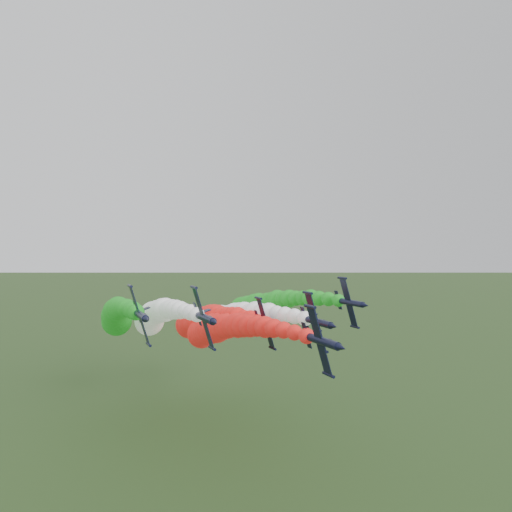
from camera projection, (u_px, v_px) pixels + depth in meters
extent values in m
cylinder|color=black|center=(320.00, 340.00, 68.66)|extent=(1.44, 9.42, 1.44)
cone|color=black|center=(342.00, 348.00, 63.55)|extent=(1.31, 1.88, 1.31)
cone|color=black|center=(302.00, 334.00, 73.37)|extent=(1.31, 0.94, 1.31)
ellipsoid|color=black|center=(330.00, 342.00, 66.88)|extent=(0.85, 1.97, 1.00)
cube|color=black|center=(319.00, 341.00, 68.41)|extent=(3.06, 1.99, 9.65)
cylinder|color=black|center=(310.00, 307.00, 67.74)|extent=(0.58, 2.72, 0.58)
cylinder|color=black|center=(329.00, 375.00, 69.07)|extent=(0.58, 2.72, 0.58)
cube|color=black|center=(313.00, 333.00, 72.76)|extent=(2.35, 1.57, 0.85)
cube|color=black|center=(307.00, 335.00, 72.37)|extent=(1.26, 1.15, 3.83)
sphere|color=red|center=(307.00, 336.00, 72.03)|extent=(2.34, 2.34, 2.34)
sphere|color=red|center=(295.00, 333.00, 75.55)|extent=(2.44, 2.44, 2.44)
sphere|color=red|center=(284.00, 330.00, 79.09)|extent=(2.73, 2.73, 2.73)
sphere|color=red|center=(274.00, 328.00, 82.65)|extent=(3.19, 3.19, 3.19)
sphere|color=red|center=(265.00, 327.00, 86.22)|extent=(3.78, 3.78, 3.78)
sphere|color=red|center=(257.00, 326.00, 89.81)|extent=(3.84, 3.84, 3.84)
sphere|color=red|center=(250.00, 326.00, 93.41)|extent=(4.41, 4.41, 4.41)
sphere|color=red|center=(244.00, 325.00, 97.03)|extent=(4.71, 4.71, 4.71)
sphere|color=red|center=(238.00, 325.00, 100.65)|extent=(5.06, 5.06, 5.06)
sphere|color=red|center=(233.00, 325.00, 104.30)|extent=(4.77, 4.77, 4.77)
sphere|color=red|center=(228.00, 326.00, 107.96)|extent=(5.50, 5.50, 5.50)
sphere|color=red|center=(224.00, 326.00, 111.63)|extent=(5.71, 5.71, 5.71)
sphere|color=red|center=(220.00, 327.00, 115.32)|extent=(6.63, 6.63, 6.63)
sphere|color=red|center=(216.00, 328.00, 119.02)|extent=(7.33, 7.33, 7.33)
sphere|color=red|center=(213.00, 328.00, 122.73)|extent=(6.80, 6.80, 6.80)
sphere|color=red|center=(210.00, 329.00, 126.46)|extent=(7.42, 7.42, 7.42)
sphere|color=red|center=(208.00, 330.00, 130.21)|extent=(7.25, 7.25, 7.25)
sphere|color=red|center=(206.00, 331.00, 133.96)|extent=(7.19, 7.19, 7.19)
sphere|color=red|center=(204.00, 332.00, 137.74)|extent=(7.61, 7.61, 7.61)
sphere|color=red|center=(202.00, 334.00, 141.52)|extent=(8.30, 8.30, 8.30)
cylinder|color=black|center=(204.00, 317.00, 77.51)|extent=(1.44, 9.42, 1.44)
cone|color=black|center=(215.00, 322.00, 72.41)|extent=(1.31, 1.88, 1.31)
cone|color=black|center=(194.00, 313.00, 82.23)|extent=(1.31, 0.94, 1.31)
ellipsoid|color=black|center=(210.00, 318.00, 75.74)|extent=(0.85, 1.97, 1.00)
cube|color=black|center=(203.00, 318.00, 77.26)|extent=(3.06, 1.99, 9.65)
cylinder|color=black|center=(194.00, 287.00, 76.60)|extent=(0.58, 2.72, 0.58)
cylinder|color=black|center=(212.00, 348.00, 77.92)|extent=(0.58, 2.72, 0.58)
cube|color=black|center=(203.00, 312.00, 81.62)|extent=(2.35, 1.57, 0.85)
cube|color=black|center=(197.00, 314.00, 81.23)|extent=(1.26, 1.15, 3.83)
sphere|color=white|center=(197.00, 315.00, 80.88)|extent=(2.47, 2.47, 2.47)
sphere|color=white|center=(191.00, 312.00, 84.41)|extent=(2.72, 2.72, 2.72)
sphere|color=white|center=(185.00, 311.00, 87.95)|extent=(2.69, 2.69, 2.69)
sphere|color=white|center=(180.00, 310.00, 91.51)|extent=(3.34, 3.34, 3.34)
sphere|color=white|center=(176.00, 310.00, 95.08)|extent=(3.75, 3.75, 3.75)
sphere|color=white|center=(172.00, 309.00, 98.66)|extent=(4.02, 4.02, 4.02)
sphere|color=white|center=(168.00, 309.00, 102.27)|extent=(3.84, 3.84, 3.84)
sphere|color=white|center=(165.00, 310.00, 105.88)|extent=(5.12, 5.12, 5.12)
sphere|color=white|center=(163.00, 310.00, 109.51)|extent=(5.32, 5.32, 5.32)
sphere|color=white|center=(160.00, 311.00, 113.15)|extent=(5.24, 5.24, 5.24)
sphere|color=white|center=(158.00, 312.00, 116.81)|extent=(5.61, 5.61, 5.61)
sphere|color=white|center=(156.00, 313.00, 120.48)|extent=(5.68, 5.68, 5.68)
sphere|color=white|center=(155.00, 314.00, 124.17)|extent=(6.19, 6.19, 6.19)
sphere|color=white|center=(153.00, 315.00, 127.87)|extent=(6.91, 6.91, 6.91)
sphere|color=white|center=(152.00, 316.00, 131.59)|extent=(6.46, 6.46, 6.46)
sphere|color=white|center=(151.00, 317.00, 135.32)|extent=(6.72, 6.72, 6.72)
sphere|color=white|center=(150.00, 318.00, 139.06)|extent=(7.50, 7.50, 7.50)
sphere|color=white|center=(150.00, 320.00, 142.82)|extent=(8.28, 8.28, 8.28)
sphere|color=white|center=(149.00, 321.00, 146.59)|extent=(8.61, 8.61, 8.61)
sphere|color=white|center=(149.00, 322.00, 150.38)|extent=(8.06, 8.06, 8.06)
cylinder|color=black|center=(316.00, 321.00, 81.52)|extent=(1.44, 9.42, 1.44)
cone|color=black|center=(334.00, 326.00, 76.42)|extent=(1.31, 1.88, 1.31)
cone|color=black|center=(301.00, 317.00, 86.24)|extent=(1.31, 0.94, 1.31)
ellipsoid|color=black|center=(324.00, 322.00, 79.75)|extent=(0.85, 1.97, 1.00)
cube|color=black|center=(315.00, 322.00, 81.27)|extent=(3.06, 1.99, 9.65)
cylinder|color=black|center=(308.00, 293.00, 80.61)|extent=(0.58, 2.72, 0.58)
cylinder|color=black|center=(323.00, 350.00, 81.93)|extent=(0.58, 2.72, 0.58)
cube|color=black|center=(310.00, 316.00, 85.63)|extent=(2.35, 1.57, 0.85)
cube|color=black|center=(305.00, 318.00, 85.24)|extent=(1.26, 1.15, 3.83)
sphere|color=white|center=(305.00, 318.00, 84.89)|extent=(2.59, 2.59, 2.59)
sphere|color=white|center=(294.00, 316.00, 88.42)|extent=(2.73, 2.73, 2.73)
sphere|color=white|center=(285.00, 315.00, 91.96)|extent=(2.95, 2.95, 2.95)
sphere|color=white|center=(277.00, 314.00, 95.52)|extent=(3.11, 3.11, 3.11)
sphere|color=white|center=(269.00, 313.00, 99.09)|extent=(4.12, 4.12, 4.12)
sphere|color=white|center=(262.00, 313.00, 102.68)|extent=(3.91, 3.91, 3.91)
sphere|color=white|center=(256.00, 313.00, 106.28)|extent=(4.91, 4.91, 4.91)
sphere|color=white|center=(250.00, 313.00, 109.89)|extent=(4.21, 4.21, 4.21)
sphere|color=white|center=(244.00, 313.00, 113.52)|extent=(5.28, 5.28, 5.28)
sphere|color=white|center=(240.00, 314.00, 117.17)|extent=(5.38, 5.38, 5.38)
sphere|color=white|center=(235.00, 315.00, 120.82)|extent=(5.73, 5.73, 5.73)
sphere|color=white|center=(231.00, 315.00, 124.50)|extent=(5.49, 5.49, 5.49)
sphere|color=white|center=(227.00, 316.00, 128.18)|extent=(5.66, 5.66, 5.66)
sphere|color=white|center=(224.00, 317.00, 131.88)|extent=(6.11, 6.11, 6.11)
sphere|color=white|center=(221.00, 318.00, 135.60)|extent=(7.25, 7.25, 7.25)
sphere|color=white|center=(218.00, 319.00, 139.33)|extent=(7.56, 7.56, 7.56)
sphere|color=white|center=(216.00, 320.00, 143.07)|extent=(7.43, 7.43, 7.43)
sphere|color=white|center=(213.00, 322.00, 146.83)|extent=(8.07, 8.07, 8.07)
sphere|color=white|center=(211.00, 323.00, 150.60)|extent=(7.86, 7.86, 7.86)
sphere|color=white|center=(210.00, 324.00, 154.39)|extent=(7.78, 7.78, 7.78)
cylinder|color=black|center=(140.00, 315.00, 80.71)|extent=(1.44, 9.42, 1.44)
cone|color=black|center=(147.00, 319.00, 75.61)|extent=(1.31, 1.88, 1.31)
cone|color=black|center=(135.00, 311.00, 85.43)|extent=(1.31, 0.94, 1.31)
ellipsoid|color=black|center=(145.00, 316.00, 78.94)|extent=(0.85, 1.97, 1.00)
cube|color=black|center=(139.00, 315.00, 80.46)|extent=(3.06, 1.99, 9.65)
cylinder|color=black|center=(130.00, 286.00, 79.80)|extent=(0.58, 2.72, 0.58)
cylinder|color=black|center=(149.00, 344.00, 81.12)|extent=(0.58, 2.72, 0.58)
cube|color=black|center=(143.00, 310.00, 84.82)|extent=(2.35, 1.57, 0.85)
cube|color=black|center=(137.00, 312.00, 84.43)|extent=(1.26, 1.15, 3.83)
sphere|color=#1B8B1E|center=(136.00, 312.00, 84.08)|extent=(2.82, 2.82, 2.82)
sphere|color=#1B8B1E|center=(133.00, 310.00, 87.61)|extent=(3.20, 3.20, 3.20)
sphere|color=#1B8B1E|center=(129.00, 309.00, 91.15)|extent=(2.90, 2.90, 2.90)
sphere|color=#1B8B1E|center=(127.00, 308.00, 94.71)|extent=(3.57, 3.57, 3.57)
sphere|color=#1B8B1E|center=(124.00, 308.00, 98.28)|extent=(3.51, 3.51, 3.51)
sphere|color=#1B8B1E|center=(122.00, 308.00, 101.86)|extent=(3.90, 3.90, 3.90)
sphere|color=#1B8B1E|center=(121.00, 308.00, 105.47)|extent=(4.14, 4.14, 4.14)
sphere|color=#1B8B1E|center=(119.00, 308.00, 109.08)|extent=(4.77, 4.77, 4.77)
sphere|color=#1B8B1E|center=(118.00, 309.00, 112.71)|extent=(5.53, 5.53, 5.53)
sphere|color=#1B8B1E|center=(117.00, 309.00, 116.35)|extent=(5.31, 5.31, 5.31)
sphere|color=#1B8B1E|center=(117.00, 310.00, 120.01)|extent=(5.09, 5.09, 5.09)
sphere|color=#1B8B1E|center=(116.00, 311.00, 123.68)|extent=(6.41, 6.41, 6.41)
sphere|color=#1B8B1E|center=(116.00, 312.00, 127.37)|extent=(5.53, 5.53, 5.53)
sphere|color=#1B8B1E|center=(115.00, 313.00, 131.07)|extent=(5.88, 5.88, 5.88)
sphere|color=#1B8B1E|center=(115.00, 314.00, 134.79)|extent=(6.73, 6.73, 6.73)
sphere|color=#1B8B1E|center=(115.00, 316.00, 138.52)|extent=(7.73, 7.73, 7.73)
sphere|color=#1B8B1E|center=(116.00, 317.00, 142.26)|extent=(6.93, 6.93, 6.93)
sphere|color=#1B8B1E|center=(116.00, 318.00, 146.02)|extent=(8.23, 8.23, 8.23)
sphere|color=#1B8B1E|center=(116.00, 319.00, 149.79)|extent=(8.00, 8.00, 8.00)
sphere|color=#1B8B1E|center=(117.00, 321.00, 153.58)|extent=(9.23, 9.23, 9.23)
cylinder|color=black|center=(349.00, 302.00, 96.76)|extent=(1.44, 9.42, 1.44)
cone|color=black|center=(366.00, 305.00, 91.66)|extent=(1.31, 1.88, 1.31)
cone|color=black|center=(334.00, 300.00, 101.48)|extent=(1.31, 0.94, 1.31)
ellipsoid|color=black|center=(357.00, 303.00, 94.99)|extent=(0.85, 1.97, 1.00)
cube|color=black|center=(349.00, 303.00, 96.51)|extent=(3.06, 1.99, 9.65)
cylinder|color=black|center=(342.00, 278.00, 95.85)|extent=(0.58, 2.72, 0.58)
cylinder|color=black|center=(355.00, 327.00, 97.17)|extent=(0.58, 2.72, 0.58)
cube|color=black|center=(342.00, 298.00, 100.87)|extent=(2.35, 1.57, 0.85)
cube|color=black|center=(338.00, 300.00, 100.48)|extent=(1.26, 1.15, 3.83)
sphere|color=#1B8B1E|center=(338.00, 300.00, 100.13)|extent=(2.61, 2.61, 2.61)
sphere|color=#1B8B1E|center=(328.00, 299.00, 103.66)|extent=(3.00, 3.00, 3.00)
sphere|color=#1B8B1E|center=(319.00, 298.00, 107.20)|extent=(3.25, 3.25, 3.25)
sphere|color=#1B8B1E|center=(311.00, 298.00, 110.76)|extent=(3.91, 3.91, 3.91)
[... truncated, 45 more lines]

